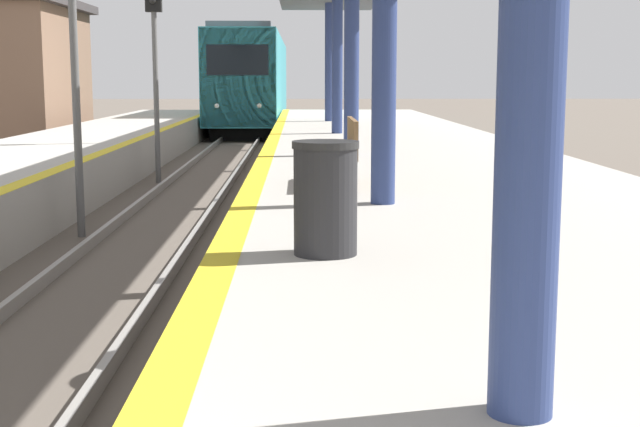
# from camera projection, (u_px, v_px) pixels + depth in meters

# --- Properties ---
(train) EXTENTS (2.85, 23.05, 4.51)m
(train) POSITION_uv_depth(u_px,v_px,m) (254.00, 80.00, 44.08)
(train) COLOR black
(train) RESTS_ON ground
(signal_mid) EXTENTS (0.36, 0.31, 4.79)m
(signal_mid) POSITION_uv_depth(u_px,v_px,m) (72.00, 16.00, 13.21)
(signal_mid) COLOR #595959
(signal_mid) RESTS_ON ground
(signal_far) EXTENTS (0.36, 0.31, 4.79)m
(signal_far) POSITION_uv_depth(u_px,v_px,m) (154.00, 37.00, 20.19)
(signal_far) COLOR #595959
(signal_far) RESTS_ON ground
(trash_bin) EXTENTS (0.56, 0.56, 0.96)m
(trash_bin) POSITION_uv_depth(u_px,v_px,m) (325.00, 198.00, 7.48)
(trash_bin) COLOR #262628
(trash_bin) RESTS_ON platform_right
(bench) EXTENTS (0.44, 1.66, 0.92)m
(bench) POSITION_uv_depth(u_px,v_px,m) (344.00, 150.00, 12.34)
(bench) COLOR brown
(bench) RESTS_ON platform_right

